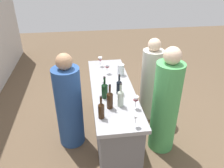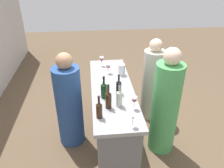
{
  "view_description": "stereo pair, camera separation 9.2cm",
  "coord_description": "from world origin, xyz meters",
  "px_view_note": "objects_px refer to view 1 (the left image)",
  "views": [
    {
      "loc": [
        -2.68,
        0.37,
        2.47
      ],
      "look_at": [
        0.0,
        0.0,
        0.95
      ],
      "focal_mm": 36.01,
      "sensor_mm": 36.0,
      "label": 1
    },
    {
      "loc": [
        -2.69,
        0.28,
        2.47
      ],
      "look_at": [
        0.0,
        0.0,
        0.95
      ],
      "focal_mm": 36.01,
      "sensor_mm": 36.0,
      "label": 2
    }
  ],
  "objects_px": {
    "water_pitcher": "(121,70)",
    "wine_glass_far_center": "(103,83)",
    "wine_glass_near_right": "(107,67)",
    "person_server_behind": "(69,105)",
    "wine_glass_far_left": "(100,60)",
    "wine_bottle_rightmost_near_black": "(119,86)",
    "person_center_guest": "(165,106)",
    "wine_bottle_second_left_amber_brown": "(110,99)",
    "wine_bottle_leftmost_amber_brown": "(101,110)",
    "wine_bottle_center_clear_pale": "(121,97)",
    "person_left_guest": "(151,83)",
    "wine_glass_near_center": "(136,118)",
    "wine_bottle_second_right_dark_green": "(105,90)",
    "wine_glass_near_left": "(136,100)"
  },
  "relations": [
    {
      "from": "wine_glass_far_center",
      "to": "wine_bottle_center_clear_pale",
      "type": "bearing_deg",
      "value": -157.85
    },
    {
      "from": "wine_bottle_rightmost_near_black",
      "to": "wine_glass_near_left",
      "type": "distance_m",
      "value": 0.39
    },
    {
      "from": "wine_bottle_center_clear_pale",
      "to": "wine_bottle_leftmost_amber_brown",
      "type": "bearing_deg",
      "value": 129.09
    },
    {
      "from": "person_server_behind",
      "to": "water_pitcher",
      "type": "bearing_deg",
      "value": 29.35
    },
    {
      "from": "wine_glass_near_left",
      "to": "wine_glass_near_center",
      "type": "bearing_deg",
      "value": 166.67
    },
    {
      "from": "wine_bottle_rightmost_near_black",
      "to": "wine_glass_near_center",
      "type": "distance_m",
      "value": 0.69
    },
    {
      "from": "wine_bottle_rightmost_near_black",
      "to": "wine_glass_near_center",
      "type": "xyz_separation_m",
      "value": [
        -0.68,
        -0.06,
        0.0
      ]
    },
    {
      "from": "wine_glass_near_right",
      "to": "person_left_guest",
      "type": "relative_size",
      "value": 0.11
    },
    {
      "from": "wine_glass_far_center",
      "to": "person_center_guest",
      "type": "relative_size",
      "value": 0.09
    },
    {
      "from": "water_pitcher",
      "to": "person_server_behind",
      "type": "bearing_deg",
      "value": 114.32
    },
    {
      "from": "wine_bottle_second_left_amber_brown",
      "to": "wine_glass_near_left",
      "type": "relative_size",
      "value": 1.91
    },
    {
      "from": "wine_bottle_center_clear_pale",
      "to": "water_pitcher",
      "type": "xyz_separation_m",
      "value": [
        0.82,
        -0.15,
        -0.03
      ]
    },
    {
      "from": "wine_glass_near_center",
      "to": "wine_glass_near_right",
      "type": "relative_size",
      "value": 0.94
    },
    {
      "from": "wine_bottle_second_right_dark_green",
      "to": "wine_glass_near_center",
      "type": "relative_size",
      "value": 2.02
    },
    {
      "from": "wine_glass_near_right",
      "to": "person_server_behind",
      "type": "xyz_separation_m",
      "value": [
        -0.44,
        0.6,
        -0.36
      ]
    },
    {
      "from": "wine_bottle_center_clear_pale",
      "to": "wine_glass_near_left",
      "type": "distance_m",
      "value": 0.18
    },
    {
      "from": "wine_bottle_leftmost_amber_brown",
      "to": "person_left_guest",
      "type": "height_order",
      "value": "person_left_guest"
    },
    {
      "from": "wine_bottle_center_clear_pale",
      "to": "person_server_behind",
      "type": "distance_m",
      "value": 0.88
    },
    {
      "from": "person_left_guest",
      "to": "person_center_guest",
      "type": "height_order",
      "value": "person_center_guest"
    },
    {
      "from": "wine_bottle_center_clear_pale",
      "to": "wine_glass_near_center",
      "type": "bearing_deg",
      "value": -167.08
    },
    {
      "from": "water_pitcher",
      "to": "wine_glass_far_left",
      "type": "bearing_deg",
      "value": 38.43
    },
    {
      "from": "wine_glass_far_left",
      "to": "water_pitcher",
      "type": "xyz_separation_m",
      "value": [
        -0.36,
        -0.28,
        -0.03
      ]
    },
    {
      "from": "wine_glass_far_center",
      "to": "wine_bottle_rightmost_near_black",
      "type": "bearing_deg",
      "value": -121.44
    },
    {
      "from": "wine_bottle_rightmost_near_black",
      "to": "person_left_guest",
      "type": "distance_m",
      "value": 0.99
    },
    {
      "from": "wine_glass_near_center",
      "to": "person_center_guest",
      "type": "xyz_separation_m",
      "value": [
        0.57,
        -0.56,
        -0.29
      ]
    },
    {
      "from": "wine_glass_far_center",
      "to": "wine_bottle_leftmost_amber_brown",
      "type": "bearing_deg",
      "value": 171.8
    },
    {
      "from": "wine_bottle_rightmost_near_black",
      "to": "person_center_guest",
      "type": "distance_m",
      "value": 0.7
    },
    {
      "from": "wine_glass_near_left",
      "to": "person_center_guest",
      "type": "distance_m",
      "value": 0.62
    },
    {
      "from": "person_center_guest",
      "to": "person_server_behind",
      "type": "height_order",
      "value": "person_center_guest"
    },
    {
      "from": "wine_glass_far_left",
      "to": "wine_glass_far_center",
      "type": "height_order",
      "value": "wine_glass_far_left"
    },
    {
      "from": "wine_glass_near_center",
      "to": "wine_bottle_second_left_amber_brown",
      "type": "bearing_deg",
      "value": 31.24
    },
    {
      "from": "wine_bottle_leftmost_amber_brown",
      "to": "wine_glass_far_center",
      "type": "height_order",
      "value": "wine_bottle_leftmost_amber_brown"
    },
    {
      "from": "wine_bottle_second_left_amber_brown",
      "to": "wine_glass_near_right",
      "type": "xyz_separation_m",
      "value": [
        0.92,
        -0.08,
        -0.01
      ]
    },
    {
      "from": "water_pitcher",
      "to": "wine_glass_far_center",
      "type": "bearing_deg",
      "value": 143.53
    },
    {
      "from": "wine_glass_near_center",
      "to": "wine_bottle_leftmost_amber_brown",
      "type": "bearing_deg",
      "value": 60.6
    },
    {
      "from": "person_center_guest",
      "to": "person_left_guest",
      "type": "bearing_deg",
      "value": -101.8
    },
    {
      "from": "person_left_guest",
      "to": "wine_bottle_second_left_amber_brown",
      "type": "bearing_deg",
      "value": 35.64
    },
    {
      "from": "wine_bottle_second_left_amber_brown",
      "to": "wine_glass_far_center",
      "type": "height_order",
      "value": "wine_bottle_second_left_amber_brown"
    },
    {
      "from": "wine_glass_far_left",
      "to": "wine_bottle_rightmost_near_black",
      "type": "bearing_deg",
      "value": -169.43
    },
    {
      "from": "wine_bottle_leftmost_amber_brown",
      "to": "wine_bottle_rightmost_near_black",
      "type": "xyz_separation_m",
      "value": [
        0.49,
        -0.28,
        -0.0
      ]
    },
    {
      "from": "wine_glass_far_left",
      "to": "person_left_guest",
      "type": "distance_m",
      "value": 0.93
    },
    {
      "from": "wine_glass_near_right",
      "to": "wine_bottle_center_clear_pale",
      "type": "bearing_deg",
      "value": -176.49
    },
    {
      "from": "wine_bottle_leftmost_amber_brown",
      "to": "wine_glass_far_left",
      "type": "height_order",
      "value": "wine_bottle_leftmost_amber_brown"
    },
    {
      "from": "wine_bottle_rightmost_near_black",
      "to": "wine_bottle_second_left_amber_brown",
      "type": "bearing_deg",
      "value": 152.51
    },
    {
      "from": "wine_bottle_leftmost_amber_brown",
      "to": "person_center_guest",
      "type": "bearing_deg",
      "value": -67.65
    },
    {
      "from": "person_left_guest",
      "to": "person_center_guest",
      "type": "distance_m",
      "value": 0.78
    },
    {
      "from": "wine_bottle_second_right_dark_green",
      "to": "person_server_behind",
      "type": "height_order",
      "value": "person_server_behind"
    },
    {
      "from": "wine_glass_near_center",
      "to": "wine_glass_far_center",
      "type": "bearing_deg",
      "value": 17.69
    },
    {
      "from": "wine_glass_near_left",
      "to": "wine_glass_near_center",
      "type": "height_order",
      "value": "wine_glass_near_left"
    },
    {
      "from": "wine_bottle_second_right_dark_green",
      "to": "wine_bottle_rightmost_near_black",
      "type": "xyz_separation_m",
      "value": [
        0.08,
        -0.2,
        -0.01
      ]
    }
  ]
}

